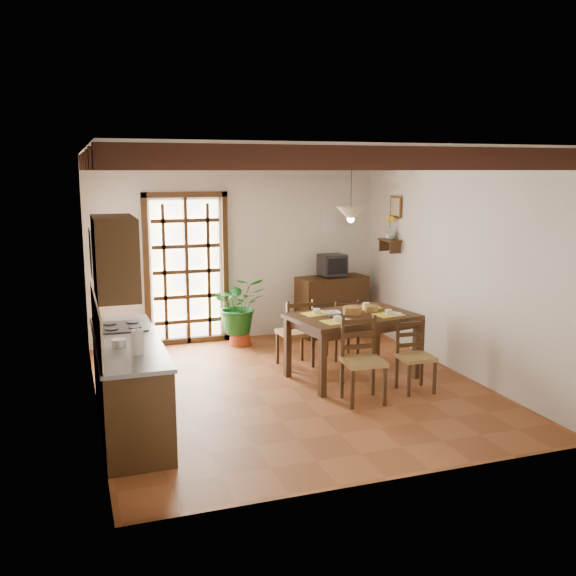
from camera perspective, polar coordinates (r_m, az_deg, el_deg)
name	(u,v)px	position (r m, az deg, el deg)	size (l,w,h in m)	color
ground_plane	(291,387)	(7.85, 0.27, -8.83)	(5.00, 5.00, 0.00)	brown
room_shell	(291,238)	(7.45, 0.28, 4.47)	(4.52, 5.02, 2.81)	silver
ceiling_beams	(291,161)	(7.41, 0.28, 11.20)	(4.50, 4.34, 0.20)	black
french_door	(186,266)	(9.69, -9.02, 1.91)	(1.26, 0.11, 2.32)	white
kitchen_counter	(129,383)	(6.76, -13.99, -8.15)	(0.64, 2.25, 1.38)	#342010
upper_cabinet	(115,257)	(5.76, -15.14, 2.67)	(0.35, 0.80, 0.70)	#342010
range_hood	(109,253)	(7.01, -15.63, 3.03)	(0.38, 0.60, 0.54)	white
counter_items	(126,334)	(6.71, -14.24, -3.98)	(0.50, 1.43, 0.25)	black
dining_table	(352,323)	(8.06, 5.73, -3.07)	(1.65, 1.21, 0.82)	#382212
chair_near_left	(363,376)	(7.36, 6.65, -7.78)	(0.48, 0.46, 0.96)	olive
chair_near_right	(415,369)	(7.81, 11.22, -7.11)	(0.40, 0.38, 0.84)	olive
chair_far_left	(295,345)	(8.61, 0.67, -5.06)	(0.46, 0.44, 0.93)	olive
chair_far_right	(343,340)	(9.00, 4.88, -4.59)	(0.39, 0.37, 0.84)	olive
table_setting	(352,306)	(8.01, 5.75, -1.63)	(1.10, 0.73, 0.10)	yellow
table_bowl	(332,314)	(7.93, 3.91, -2.29)	(0.22, 0.22, 0.05)	white
sideboard	(332,305)	(10.24, 3.91, -1.56)	(1.10, 0.49, 0.93)	#342010
crt_tv	(332,265)	(10.12, 3.97, 2.07)	(0.41, 0.38, 0.33)	black
fuse_box	(328,224)	(10.30, 3.61, 5.74)	(0.25, 0.03, 0.32)	white
plant_pot	(240,338)	(9.70, -4.29, -4.42)	(0.35, 0.35, 0.22)	maroon
potted_plant	(240,308)	(9.59, -4.32, -1.76)	(2.02, 1.73, 2.25)	#144C19
wall_shelf	(390,243)	(9.81, 9.04, 3.98)	(0.20, 0.42, 0.20)	#342010
shelf_vase	(390,234)	(9.79, 9.06, 4.79)	(0.15, 0.15, 0.15)	#B2BFB2
shelf_flowers	(390,220)	(9.77, 9.10, 6.01)	(0.14, 0.14, 0.36)	yellow
framed_picture	(396,207)	(9.80, 9.56, 7.13)	(0.03, 0.32, 0.32)	brown
pendant_lamp	(351,213)	(7.95, 5.60, 6.69)	(0.36, 0.36, 0.84)	black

